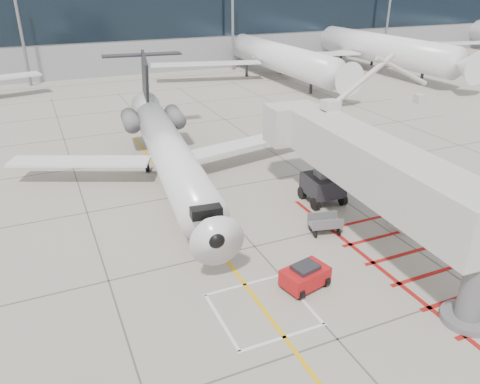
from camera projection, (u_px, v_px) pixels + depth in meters
name	position (u px, v px, depth m)	size (l,w,h in m)	color
ground_plane	(290.00, 286.00, 22.71)	(260.00, 260.00, 0.00)	gray
regional_jet	(175.00, 143.00, 30.43)	(22.92, 28.90, 7.57)	silver
jet_bridge	(385.00, 183.00, 24.43)	(9.13, 19.28, 7.71)	beige
pushback_tug	(305.00, 275.00, 22.41)	(2.21, 1.38, 1.29)	#B01114
baggage_cart	(325.00, 224.00, 27.20)	(1.81, 1.14, 1.14)	#58595D
ground_power_unit	(411.00, 214.00, 27.75)	(2.14, 1.25, 1.69)	beige
cone_nose	(206.00, 220.00, 28.28)	(0.37, 0.37, 0.51)	#F0410C
cone_side	(205.00, 211.00, 29.44)	(0.35, 0.35, 0.48)	#FF540D
terminal_building	(144.00, 18.00, 81.48)	(180.00, 28.00, 14.00)	gray
terminal_glass_band	(166.00, 18.00, 69.40)	(180.00, 0.10, 6.00)	black
bg_aircraft_c	(271.00, 37.00, 66.69)	(34.33, 38.15, 11.44)	silver
bg_aircraft_d	(368.00, 27.00, 72.71)	(37.97, 42.19, 12.66)	silver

